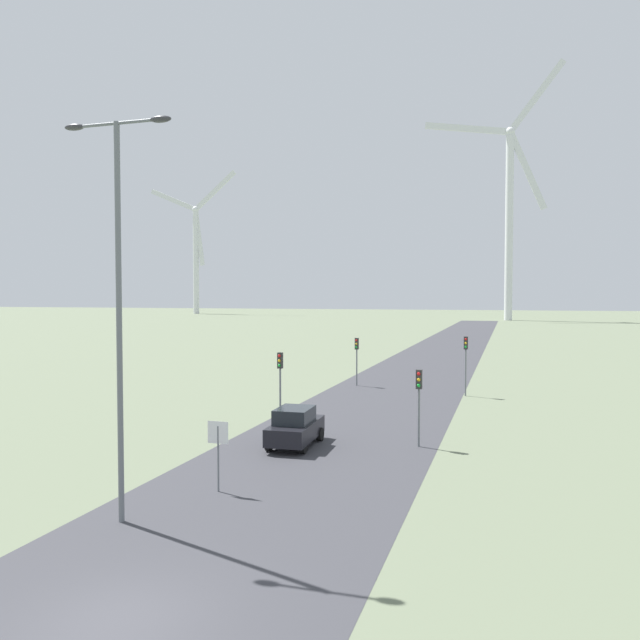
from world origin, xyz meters
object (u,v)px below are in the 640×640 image
Objects in this scene: wind_turbine_left at (509,204)px; traffic_light_post_mid_right at (466,353)px; traffic_light_post_mid_left at (357,351)px; streetlamp at (119,278)px; traffic_light_post_near_right at (419,390)px; traffic_light_post_near_left at (280,371)px; stop_sign_near at (218,443)px; wind_turbine_far_left at (196,247)px; car_approaching at (295,427)px.

traffic_light_post_mid_right is at bearing -90.98° from wind_turbine_left.
traffic_light_post_mid_right is (8.51, -2.59, 0.31)m from traffic_light_post_mid_left.
traffic_light_post_mid_left is at bearing 89.79° from streetlamp.
traffic_light_post_near_right is at bearing 58.73° from streetlamp.
traffic_light_post_mid_left is at bearing -94.52° from wind_turbine_left.
streetlamp is 3.31× the size of traffic_light_post_mid_left.
traffic_light_post_mid_right reaches higher than traffic_light_post_near_left.
traffic_light_post_near_right is (5.98, 8.81, 0.87)m from stop_sign_near.
traffic_light_post_mid_right is 0.08× the size of wind_turbine_far_left.
car_approaching is at bearing 79.74° from streetlamp.
streetlamp is at bearing -62.37° from wind_turbine_far_left.
wind_turbine_far_left reaches higher than traffic_light_post_mid_left.
streetlamp reaches higher than car_approaching.
traffic_light_post_near_left is at bearing 100.64° from stop_sign_near.
streetlamp is 227.42m from wind_turbine_far_left.
car_approaching is 0.06× the size of wind_turbine_left.
traffic_light_post_near_right is 0.86× the size of traffic_light_post_mid_right.
traffic_light_post_near_left is at bearing -128.24° from traffic_light_post_mid_right.
streetlamp reaches higher than traffic_light_post_near_right.
traffic_light_post_mid_right reaches higher than car_approaching.
wind_turbine_far_left reaches higher than car_approaching.
stop_sign_near is 12.86m from traffic_light_post_near_left.
streetlamp is 29.79m from traffic_light_post_mid_right.
wind_turbine_left reaches higher than traffic_light_post_near_left.
wind_turbine_far_left is at bearing 119.41° from car_approaching.
traffic_light_post_mid_right is 1.01× the size of car_approaching.
streetlamp is 3.43× the size of traffic_light_post_near_right.
traffic_light_post_near_left is 1.07× the size of traffic_light_post_near_right.
streetlamp is 7.02m from stop_sign_near.
wind_turbine_far_left is at bearing 164.54° from wind_turbine_left.
wind_turbine_left is at bearing 86.72° from stop_sign_near.
stop_sign_near is at bearing -106.03° from traffic_light_post_mid_right.
traffic_light_post_near_left is 9.16m from traffic_light_post_near_right.
stop_sign_near is 0.68× the size of traffic_light_post_mid_left.
traffic_light_post_near_right is 0.96× the size of traffic_light_post_mid_left.
wind_turbine_far_left is (-112.68, 188.43, 23.04)m from traffic_light_post_near_right.
wind_turbine_left reaches higher than stop_sign_near.
wind_turbine_left is (10.92, 137.97, 30.14)m from traffic_light_post_mid_left.
car_approaching is 161.33m from wind_turbine_left.
streetlamp reaches higher than traffic_light_post_near_left.
wind_turbine_far_left reaches higher than traffic_light_post_mid_right.
stop_sign_near is at bearing 66.55° from streetlamp.
traffic_light_post_near_left is 6.33m from car_approaching.
stop_sign_near is 25.58m from traffic_light_post_mid_right.
traffic_light_post_mid_left is 0.90× the size of traffic_light_post_mid_right.
traffic_light_post_mid_left is at bearing 93.06° from stop_sign_near.
stop_sign_near is at bearing -61.59° from wind_turbine_far_left.
streetlamp is 16.91m from traffic_light_post_near_left.
traffic_light_post_mid_right is (9.42, 11.96, 0.23)m from traffic_light_post_near_left.
traffic_light_post_mid_right is at bearing -16.93° from traffic_light_post_mid_left.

